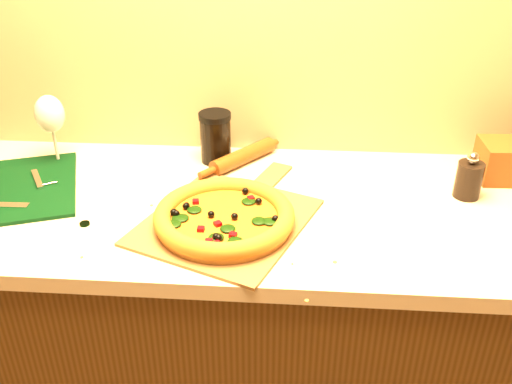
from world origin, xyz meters
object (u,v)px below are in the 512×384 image
pizza_peel (229,218)px  pepper_grinder (469,179)px  rolling_pin (243,156)px  cutting_board (24,188)px  dark_jar (216,137)px  wine_glass (50,116)px  pizza (224,217)px

pizza_peel → pepper_grinder: 0.63m
pizza_peel → rolling_pin: rolling_pin is taller
cutting_board → rolling_pin: size_ratio=1.58×
cutting_board → dark_jar: bearing=4.1°
wine_glass → dark_jar: 0.47m
pepper_grinder → rolling_pin: size_ratio=0.47×
dark_jar → wine_glass: bearing=-174.7°
pepper_grinder → wine_glass: wine_glass is taller
pizza_peel → dark_jar: dark_jar is taller
pizza_peel → cutting_board: 0.57m
pizza_peel → wine_glass: wine_glass is taller
pizza → dark_jar: bearing=100.7°
pizza_peel → pizza: bearing=-77.4°
pizza_peel → rolling_pin: (0.01, 0.31, 0.02)m
rolling_pin → wine_glass: size_ratio=1.31×
rolling_pin → cutting_board: bearing=-160.8°
pizza_peel → wine_glass: 0.62m
rolling_pin → pepper_grinder: bearing=-13.9°
wine_glass → dark_jar: size_ratio=1.38×
rolling_pin → wine_glass: bearing=-176.8°
cutting_board → pepper_grinder: (1.17, 0.05, 0.05)m
cutting_board → pepper_grinder: size_ratio=3.32×
pizza_peel → cutting_board: bearing=-168.6°
pizza → rolling_pin: 0.34m
cutting_board → dark_jar: size_ratio=2.85×
cutting_board → rolling_pin: 0.60m
wine_glass → pizza_peel: bearing=-27.6°
pizza → wine_glass: wine_glass is taller
rolling_pin → wine_glass: (-0.54, -0.03, 0.12)m
pizza_peel → dark_jar: size_ratio=3.86×
pizza → cutting_board: 0.57m
pepper_grinder → wine_glass: bearing=174.1°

